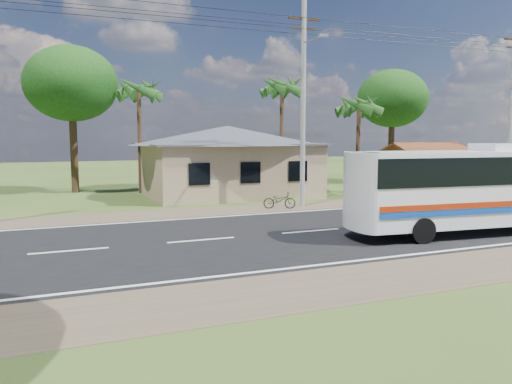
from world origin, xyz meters
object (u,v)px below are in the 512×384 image
Objects in this scene: waiting_shed at (426,152)px; coach_bus at (489,182)px; motorcycle at (279,200)px; person at (509,181)px.

waiting_shed is 13.10m from coach_bus.
waiting_shed reaches higher than motorcycle.
waiting_shed is 2.89× the size of person.
motorcycle is at bearing 124.26° from coach_bus.
motorcycle is (-4.86, 8.89, -1.55)m from coach_bus.
coach_bus is (-6.66, -11.26, -0.74)m from waiting_shed.
person is (15.89, -0.32, 0.46)m from motorcycle.
person is at bearing 43.41° from coach_bus.
waiting_shed is 5.45m from person.
person reaches higher than motorcycle.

